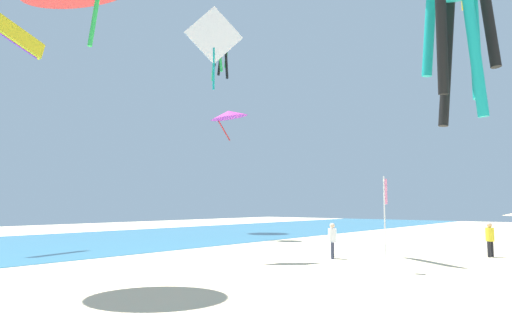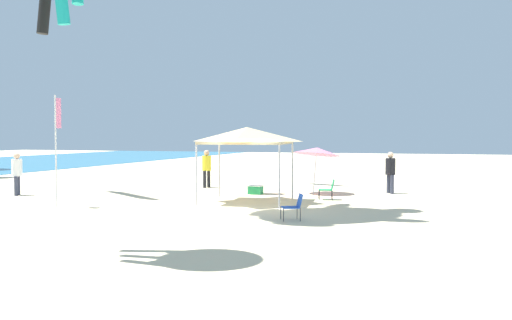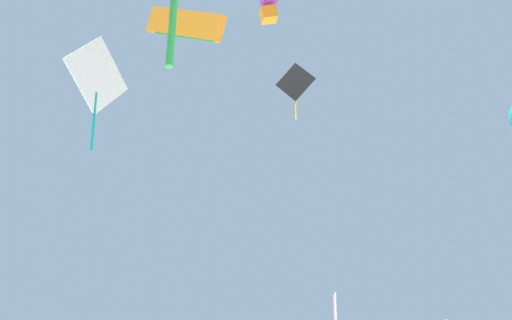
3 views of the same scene
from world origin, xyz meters
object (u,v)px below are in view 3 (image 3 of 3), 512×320
kite_parafoil_orange (185,25)px  kite_box_purple (268,7)px  kite_diamond_white (97,79)px  kite_diamond_black (295,84)px

kite_parafoil_orange → kite_box_purple: bearing=56.4°
kite_parafoil_orange → kite_diamond_white: size_ratio=0.87×
kite_diamond_black → kite_box_purple: size_ratio=2.10×
kite_parafoil_orange → kite_diamond_white: bearing=-94.4°
kite_box_purple → kite_diamond_white: (-6.80, 7.64, -7.75)m
kite_box_purple → kite_diamond_black: bearing=-27.1°
kite_parafoil_orange → kite_diamond_black: bearing=78.0°
kite_diamond_white → kite_box_purple: bearing=-12.4°
kite_box_purple → kite_diamond_white: 12.83m
kite_parafoil_orange → kite_box_purple: 5.70m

